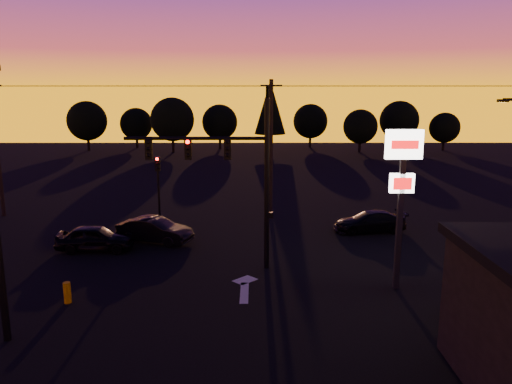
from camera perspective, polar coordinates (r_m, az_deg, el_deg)
ground at (r=20.49m, az=-2.83°, el=-12.54°), size 120.00×120.00×0.00m
lane_arrow at (r=22.00m, az=-1.30°, el=-10.75°), size 1.20×3.10×0.01m
traffic_signal_mast at (r=22.93m, az=-2.74°, el=3.00°), size 6.79×0.52×8.58m
secondary_signal at (r=31.21m, az=-11.11°, el=1.28°), size 0.30×0.31×4.35m
pylon_sign at (r=21.33m, az=16.37°, el=1.81°), size 1.50×0.28×6.80m
utility_pole_1 at (r=32.89m, az=1.71°, el=5.07°), size 1.40×0.26×9.00m
power_wires at (r=32.66m, az=1.76°, el=12.01°), size 36.00×1.22×0.07m
bollard at (r=21.66m, az=-20.77°, el=-10.70°), size 0.29×0.29×0.86m
tree_0 at (r=72.51m, az=-18.76°, el=7.70°), size 5.36×5.36×6.74m
tree_1 at (r=73.79m, az=-13.53°, el=7.57°), size 4.54×4.54×5.71m
tree_2 at (r=67.66m, az=-9.54°, el=8.18°), size 5.77×5.78×7.26m
tree_3 at (r=70.97m, az=-4.17°, el=7.96°), size 4.95×4.95×6.22m
tree_4 at (r=67.72m, az=1.63°, el=9.65°), size 4.18×4.18×9.50m
tree_5 at (r=73.24m, az=6.24°, el=8.04°), size 4.95×4.95×6.22m
tree_6 at (r=68.30m, az=11.84°, el=7.33°), size 4.54×4.54×5.71m
tree_7 at (r=72.61m, az=16.05°, el=7.87°), size 5.36×5.36×6.74m
tree_8 at (r=73.62m, az=20.75°, el=6.88°), size 4.12×4.12×5.19m
car_left at (r=27.72m, az=-17.90°, el=-5.04°), size 4.02×1.66×1.36m
car_mid at (r=28.39m, az=-11.51°, el=-4.29°), size 4.45×2.72×1.39m
car_right at (r=30.59m, az=12.85°, el=-3.32°), size 4.45×2.26×1.24m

